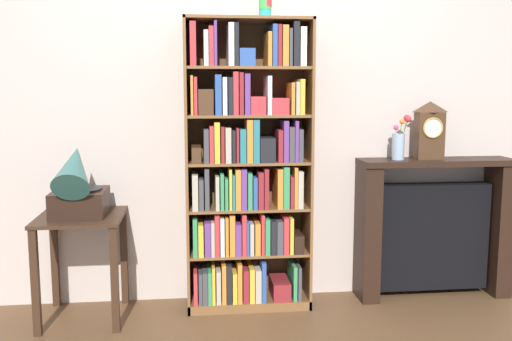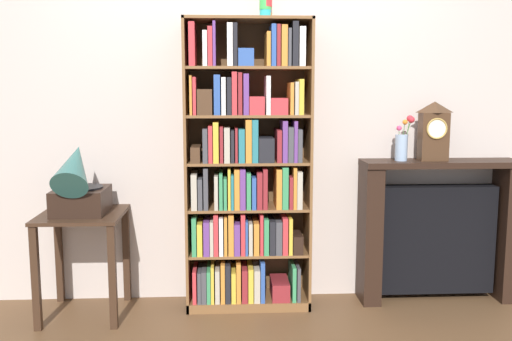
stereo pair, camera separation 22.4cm
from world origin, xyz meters
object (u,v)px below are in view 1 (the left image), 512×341
at_px(side_table_left, 82,240).
at_px(gramophone, 77,186).
at_px(bookshelf, 246,176).
at_px(mantel_clock, 429,130).
at_px(fireplace_mantel, 432,228).
at_px(flower_vase, 399,142).

relative_size(side_table_left, gramophone, 1.31).
height_order(bookshelf, side_table_left, bookshelf).
height_order(side_table_left, mantel_clock, mantel_clock).
height_order(bookshelf, fireplace_mantel, bookshelf).
xyz_separation_m(bookshelf, mantel_clock, (1.25, 0.03, 0.29)).
bearing_deg(gramophone, mantel_clock, 4.77).
distance_m(bookshelf, fireplace_mantel, 1.38).
relative_size(bookshelf, gramophone, 3.70).
bearing_deg(side_table_left, fireplace_mantel, 3.80).
distance_m(gramophone, flower_vase, 2.12).
height_order(gramophone, mantel_clock, mantel_clock).
relative_size(side_table_left, mantel_clock, 1.70).
height_order(fireplace_mantel, mantel_clock, mantel_clock).
bearing_deg(fireplace_mantel, flower_vase, -174.47).
xyz_separation_m(bookshelf, fireplace_mantel, (1.32, 0.06, -0.40)).
bearing_deg(bookshelf, side_table_left, -174.66).
xyz_separation_m(gramophone, mantel_clock, (2.31, 0.19, 0.31)).
xyz_separation_m(mantel_clock, flower_vase, (-0.21, -0.00, -0.08)).
height_order(fireplace_mantel, flower_vase, flower_vase).
bearing_deg(flower_vase, side_table_left, -176.43).
bearing_deg(gramophone, fireplace_mantel, 5.25).
height_order(side_table_left, flower_vase, flower_vase).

